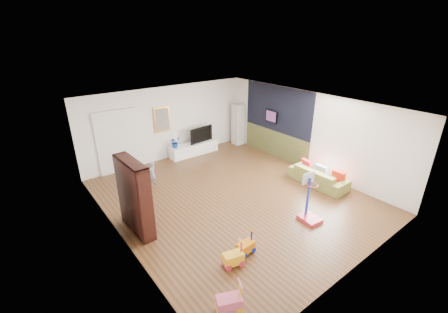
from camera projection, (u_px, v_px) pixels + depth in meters
floor at (232, 197)px, 8.81m from camera, size 6.50×7.50×0.00m
ceiling at (233, 106)px, 7.75m from camera, size 6.50×7.50×0.00m
wall_back at (168, 123)px, 11.00m from camera, size 6.50×0.00×2.70m
wall_front at (361, 216)px, 5.55m from camera, size 6.50×0.00×2.70m
wall_left at (116, 190)px, 6.44m from camera, size 0.00×7.50×2.70m
wall_right at (307, 132)px, 10.11m from camera, size 0.00×7.50×2.70m
navy_accent at (277, 109)px, 10.92m from camera, size 0.01×3.20×1.70m
olive_wainscot at (275, 144)px, 11.45m from camera, size 0.01×3.20×1.00m
doorway at (119, 142)px, 10.02m from camera, size 1.45×0.06×2.10m
painting_back at (162, 119)px, 10.75m from camera, size 0.62×0.06×0.92m
artwork_right at (271, 116)px, 11.15m from camera, size 0.04×0.56×0.46m
media_console at (194, 149)px, 11.71m from camera, size 1.98×0.51×0.46m
tall_cabinet at (238, 124)px, 12.55m from camera, size 0.41×0.41×1.72m
bookshelf at (135, 197)px, 7.00m from camera, size 0.37×1.27×1.85m
sofa at (318, 176)px, 9.41m from camera, size 0.72×1.85×0.54m
basketball_hoop at (312, 199)px, 7.46m from camera, size 0.50×0.58×1.29m
ride_on_yellow at (233, 254)px, 6.15m from camera, size 0.47×0.35×0.56m
ride_on_orange at (246, 243)px, 6.49m from camera, size 0.40×0.26×0.52m
ride_on_pink at (229, 298)px, 5.12m from camera, size 0.52×0.43×0.59m
child at (152, 174)px, 9.31m from camera, size 0.35×0.32×0.80m
tv at (200, 134)px, 11.69m from camera, size 1.06×0.25×0.61m
vase_plant at (175, 142)px, 11.12m from camera, size 0.44×0.40×0.42m
pillow_left at (339, 177)px, 9.05m from camera, size 0.12×0.40×0.40m
pillow_center at (321, 171)px, 9.44m from camera, size 0.11×0.38×0.38m
pillow_right at (307, 165)px, 9.84m from camera, size 0.17×0.39×0.38m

